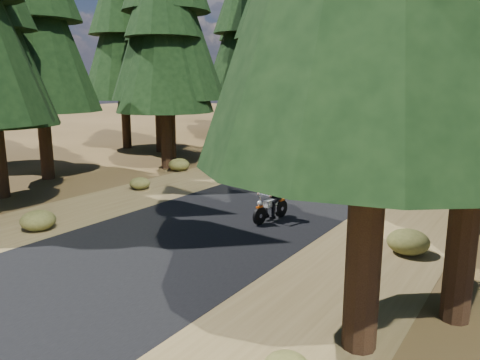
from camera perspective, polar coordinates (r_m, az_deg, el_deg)
name	(u,v)px	position (r m, az deg, el deg)	size (l,w,h in m)	color
ground	(211,226)	(13.52, -3.52, -5.67)	(120.00, 120.00, 0.00)	#403017
road	(291,192)	(17.62, 6.27, -1.50)	(6.00, 100.00, 0.01)	black
shoulder_l	(195,179)	(20.08, -5.48, 0.18)	(3.20, 100.00, 0.01)	brown
shoulder_r	(419,211)	(16.13, 20.98, -3.52)	(3.20, 100.00, 0.01)	brown
pine_forest	(413,18)	(32.50, 20.32, 18.00)	(34.59, 55.08, 16.32)	black
understory_shrubs	(324,189)	(17.22, 10.26, -1.04)	(14.22, 31.30, 0.62)	#474C1E
rider_lead	(271,205)	(13.89, 3.77, -3.10)	(0.70, 1.67, 1.44)	silver
rider_follow	(266,168)	(19.61, 3.14, 1.50)	(0.77, 1.82, 1.57)	#930D09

